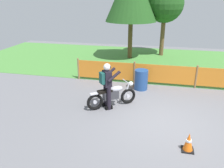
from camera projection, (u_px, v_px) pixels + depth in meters
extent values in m
cube|color=slate|center=(162.00, 122.00, 7.49)|extent=(24.00, 24.00, 0.02)
cube|color=#4C8C3D|center=(164.00, 63.00, 14.03)|extent=(24.00, 7.76, 0.01)
cylinder|color=olive|center=(78.00, 69.00, 11.14)|extent=(0.08, 0.08, 1.05)
cylinder|color=olive|center=(134.00, 73.00, 10.59)|extent=(0.08, 0.08, 1.05)
cylinder|color=olive|center=(196.00, 77.00, 10.03)|extent=(0.08, 0.08, 1.05)
cube|color=orange|center=(106.00, 70.00, 10.86)|extent=(2.66, 0.02, 0.85)
cube|color=orange|center=(164.00, 74.00, 10.30)|extent=(2.66, 0.02, 0.85)
cylinder|color=brown|center=(130.00, 40.00, 14.68)|extent=(0.28, 0.28, 2.35)
cylinder|color=brown|center=(162.00, 37.00, 15.31)|extent=(0.28, 0.28, 2.53)
sphere|color=#23511E|center=(165.00, 4.00, 14.54)|extent=(2.40, 2.40, 2.40)
torus|color=black|center=(128.00, 96.00, 8.67)|extent=(0.56, 0.44, 0.61)
cylinder|color=silver|center=(128.00, 96.00, 8.67)|extent=(0.14, 0.12, 0.13)
torus|color=black|center=(95.00, 102.00, 8.18)|extent=(0.56, 0.44, 0.61)
cylinder|color=silver|center=(95.00, 102.00, 8.18)|extent=(0.14, 0.12, 0.13)
cube|color=#38383D|center=(111.00, 95.00, 8.34)|extent=(0.60, 0.52, 0.31)
ellipsoid|color=#B7B7C1|center=(116.00, 89.00, 8.35)|extent=(0.54, 0.48, 0.21)
cube|color=black|center=(105.00, 91.00, 8.19)|extent=(0.56, 0.48, 0.10)
cube|color=silver|center=(95.00, 94.00, 8.06)|extent=(0.37, 0.32, 0.04)
cylinder|color=silver|center=(127.00, 90.00, 8.55)|extent=(0.21, 0.17, 0.54)
sphere|color=white|center=(131.00, 84.00, 8.52)|extent=(0.24, 0.24, 0.17)
cylinder|color=silver|center=(126.00, 82.00, 8.42)|extent=(0.36, 0.48, 0.03)
cylinder|color=silver|center=(102.00, 101.00, 8.44)|extent=(0.46, 0.36, 0.07)
cylinder|color=black|center=(106.00, 95.00, 8.45)|extent=(0.21, 0.21, 0.86)
cube|color=black|center=(106.00, 104.00, 8.58)|extent=(0.28, 0.24, 0.12)
cylinder|color=black|center=(109.00, 98.00, 8.17)|extent=(0.21, 0.21, 0.86)
cube|color=black|center=(109.00, 108.00, 8.31)|extent=(0.28, 0.24, 0.12)
cube|color=black|center=(107.00, 78.00, 8.05)|extent=(0.41, 0.43, 0.56)
cylinder|color=black|center=(109.00, 73.00, 8.26)|extent=(0.45, 0.36, 0.38)
cylinder|color=black|center=(114.00, 76.00, 7.88)|extent=(0.45, 0.36, 0.38)
sphere|color=white|center=(107.00, 67.00, 7.89)|extent=(0.35, 0.35, 0.25)
cube|color=black|center=(110.00, 67.00, 7.93)|extent=(0.13, 0.16, 0.08)
cube|color=#194C47|center=(103.00, 78.00, 7.97)|extent=(0.29, 0.32, 0.40)
cube|color=black|center=(187.00, 150.00, 6.13)|extent=(0.32, 0.32, 0.03)
cone|color=orange|center=(189.00, 141.00, 6.03)|extent=(0.26, 0.26, 0.50)
cylinder|color=white|center=(189.00, 141.00, 6.02)|extent=(0.15, 0.15, 0.06)
cylinder|color=navy|center=(141.00, 80.00, 9.95)|extent=(0.58, 0.58, 0.88)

